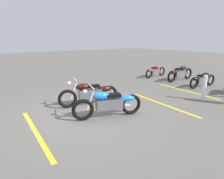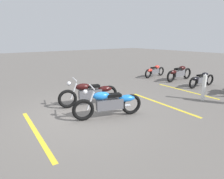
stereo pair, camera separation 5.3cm
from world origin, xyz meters
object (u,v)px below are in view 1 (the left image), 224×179
motorcycle_dark_foreground (90,93)px  motorcycle_row_right (155,71)px  motorcycle_row_center (180,73)px  motorcycle_bright_foreground (110,103)px  motorcycle_row_left (202,79)px  bollard_post (204,88)px

motorcycle_dark_foreground → motorcycle_row_right: motorcycle_dark_foreground is taller
motorcycle_row_center → motorcycle_dark_foreground: bearing=-174.3°
motorcycle_bright_foreground → motorcycle_row_left: bearing=-158.6°
motorcycle_row_left → bollard_post: size_ratio=1.88×
motorcycle_row_left → motorcycle_row_right: bearing=94.1°
motorcycle_row_center → motorcycle_row_left: bearing=-103.5°
motorcycle_row_center → bollard_post: size_ratio=2.18×
bollard_post → motorcycle_dark_foreground: bearing=150.5°
bollard_post → motorcycle_bright_foreground: bearing=167.8°
motorcycle_row_left → motorcycle_dark_foreground: bearing=176.1°
motorcycle_row_right → bollard_post: bollard_post is taller
motorcycle_row_center → motorcycle_row_right: motorcycle_row_center is taller
motorcycle_row_right → bollard_post: bearing=-119.9°
motorcycle_row_left → motorcycle_row_right: size_ratio=1.01×
motorcycle_bright_foreground → motorcycle_row_left: (5.93, 0.34, -0.07)m
motorcycle_row_left → motorcycle_bright_foreground: bearing=-171.0°
motorcycle_dark_foreground → motorcycle_row_center: (6.23, 0.57, -0.01)m
motorcycle_bright_foreground → motorcycle_row_left: 5.94m
motorcycle_row_center → bollard_post: (-2.37, -2.76, 0.05)m
motorcycle_row_left → bollard_post: (-1.98, -1.19, 0.11)m
motorcycle_bright_foreground → motorcycle_row_right: 6.96m
motorcycle_row_center → motorcycle_row_right: size_ratio=1.16×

